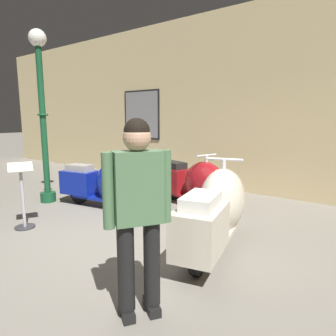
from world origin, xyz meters
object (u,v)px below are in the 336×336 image
scooter_1 (194,183)px  lamppost (42,106)px  scooter_2 (217,209)px  scooter_0 (105,184)px  info_stanchion (23,202)px  visitor_0 (138,206)px

scooter_1 → lamppost: 3.10m
scooter_2 → lamppost: (-3.55, -0.09, 1.30)m
scooter_0 → scooter_2: bearing=-17.7°
lamppost → info_stanchion: lamppost is taller
scooter_2 → info_stanchion: bearing=99.4°
scooter_2 → info_stanchion: (-2.53, -1.08, -0.10)m
info_stanchion → lamppost: bearing=135.7°
scooter_1 → visitor_0: visitor_0 is taller
scooter_0 → scooter_2: size_ratio=0.89×
scooter_2 → scooter_0: bearing=68.9°
scooter_2 → scooter_1: bearing=27.5°
scooter_0 → visitor_0: (2.50, -1.83, 0.48)m
scooter_2 → visitor_0: bearing=171.0°
scooter_1 → scooter_2: 1.71m
info_stanchion → scooter_0: bearing=83.3°
scooter_1 → visitor_0: size_ratio=1.05×
scooter_2 → lamppost: bearing=77.8°
scooter_0 → scooter_2: scooter_2 is taller
scooter_0 → scooter_1: scooter_1 is taller
scooter_0 → scooter_1: 1.58m
scooter_1 → info_stanchion: 2.76m
scooter_1 → lamppost: (-2.42, -1.38, 1.35)m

